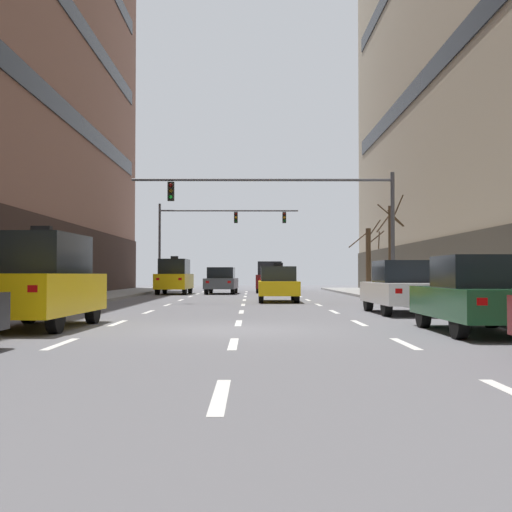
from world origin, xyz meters
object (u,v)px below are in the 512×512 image
Objects in this scene: car_driving_1 at (221,281)px; taxi_driving_5 at (174,277)px; traffic_signal_0 at (304,206)px; taxi_driving_4 at (41,281)px; street_tree_1 at (369,259)px; car_parked_2 at (403,288)px; traffic_signal_1 at (209,227)px; car_driving_3 at (270,277)px; street_tree_2 at (391,247)px; car_parked_1 at (477,295)px; taxi_driving_0 at (278,284)px.

car_driving_1 is 0.99× the size of taxi_driving_5.
traffic_signal_0 reaches higher than car_driving_1.
street_tree_1 reaches higher than taxi_driving_4.
car_parked_2 is 29.88m from traffic_signal_1.
car_driving_1 is at bearing 83.53° from taxi_driving_4.
car_driving_3 is 0.85× the size of street_tree_2.
street_tree_2 reaches higher than car_driving_1.
car_driving_3 is (3.20, 2.60, 0.22)m from car_driving_1.
traffic_signal_0 reaches higher than car_parked_1.
taxi_driving_0 is at bearing -121.02° from street_tree_1.
car_driving_3 is at bearing 89.83° from taxi_driving_0.
car_parked_1 is 0.98× the size of car_parked_2.
taxi_driving_4 is 15.60m from traffic_signal_0.
car_parked_1 is at bearing -76.43° from car_driving_1.
car_driving_1 is 12.69m from street_tree_2.
taxi_driving_4 is 9.90m from car_parked_1.
car_parked_1 is (9.80, -1.39, -0.29)m from taxi_driving_4.
car_parked_1 is 26.01m from street_tree_1.
taxi_driving_5 is 0.44× the size of traffic_signal_1.
car_driving_3 is 16.24m from traffic_signal_0.
car_driving_3 is 7.50m from traffic_signal_1.
traffic_signal_1 is at bearing 105.15° from traffic_signal_0.
traffic_signal_0 is 1.10× the size of traffic_signal_1.
traffic_signal_0 reaches higher than street_tree_1.
traffic_signal_0 reaches higher than car_parked_2.
taxi_driving_5 is (0.06, 26.01, 0.01)m from taxi_driving_4.
car_parked_1 is 0.85× the size of street_tree_2.
traffic_signal_0 is at bearing -136.36° from street_tree_2.
taxi_driving_0 is 0.97× the size of car_driving_3.
car_parked_2 is at bearing -64.63° from taxi_driving_5.
traffic_signal_1 is 19.13m from street_tree_2.
traffic_signal_0 is at bearing -113.89° from street_tree_1.
taxi_driving_0 is at bearing -149.12° from street_tree_2.
street_tree_1 reaches higher than car_parked_1.
traffic_signal_1 is at bearing 78.13° from taxi_driving_5.
traffic_signal_1 reaches higher than traffic_signal_0.
street_tree_1 reaches higher than car_driving_1.
taxi_driving_5 is 14.56m from street_tree_2.
taxi_driving_4 reaches higher than car_parked_1.
taxi_driving_4 is at bearing -90.13° from taxi_driving_5.
car_parked_1 is at bearing -77.18° from taxi_driving_0.
car_driving_3 is 0.38× the size of traffic_signal_0.
traffic_signal_1 is 2.37× the size of street_tree_1.
taxi_driving_0 is 7.21m from street_tree_2.
traffic_signal_0 is at bearing -44.27° from taxi_driving_0.
street_tree_1 is at bearing -39.04° from car_driving_3.
taxi_driving_0 is 0.93× the size of taxi_driving_4.
car_parked_2 is at bearing -72.46° from traffic_signal_0.
traffic_signal_1 reaches higher than taxi_driving_0.
car_driving_3 is 12.80m from street_tree_2.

